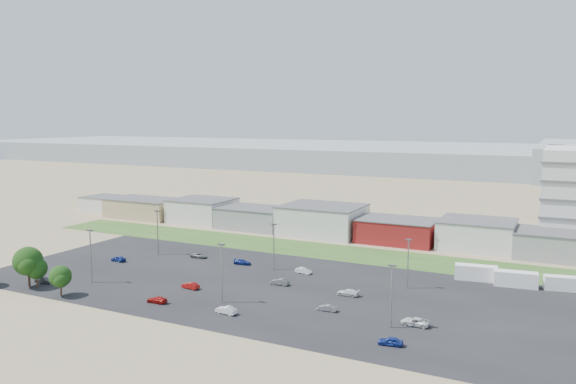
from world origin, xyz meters
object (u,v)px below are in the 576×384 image
Objects in this scene: parked_car_3 at (157,300)px; parked_car_13 at (226,310)px; parked_car_6 at (242,262)px; parked_car_12 at (348,292)px; parked_car_0 at (415,322)px; parked_car_1 at (327,308)px; box_trailer_a at (476,273)px; parked_car_5 at (118,259)px; parked_car_9 at (199,255)px; parked_car_2 at (390,341)px; parked_car_11 at (303,271)px; parked_car_4 at (190,286)px; parked_car_10 at (44,280)px; parked_car_7 at (280,282)px.

parked_car_13 reaches higher than parked_car_3.
parked_car_6 is 32.18m from parked_car_13.
parked_car_12 is 1.05× the size of parked_car_13.
parked_car_1 is (-15.07, 0.07, -0.07)m from parked_car_0.
parked_car_13 reaches higher than parked_car_6.
box_trailer_a reaches higher than parked_car_6.
parked_car_5 is 18.27m from parked_car_9.
parked_car_5 is (-55.87, 9.69, 0.09)m from parked_car_1.
parked_car_1 is at bearing -131.41° from parked_car_2.
parked_car_5 is 1.03× the size of parked_car_11.
parked_car_5 is 0.95× the size of parked_car_6.
parked_car_4 reaches higher than parked_car_10.
parked_car_11 is at bearing -143.57° from parked_car_2.
parked_car_11 is at bearing -98.67° from parked_car_6.
parked_car_12 is at bearing 176.19° from parked_car_1.
parked_car_12 is at bearing -79.23° from parked_car_10.
parked_car_2 is (-6.20, -40.01, -0.92)m from box_trailer_a.
parked_car_3 is 33.18m from parked_car_5.
parked_car_5 is (-27.37, 9.72, 0.02)m from parked_car_4.
parked_car_5 is at bearing -112.26° from parked_car_2.
parked_car_0 is 1.08× the size of parked_car_10.
parked_car_3 is at bearing 5.51° from parked_car_4.
parked_car_1 is 0.81× the size of parked_car_10.
parked_car_2 is 62.81m from parked_car_9.
parked_car_10 reaches higher than parked_car_1.
parked_car_5 is 43.47m from parked_car_11.
parked_car_2 reaches higher than parked_car_11.
parked_car_9 is 39.74m from parked_car_13.
parked_car_10 reaches higher than parked_car_6.
parked_car_0 reaches higher than parked_car_2.
parked_car_7 is 9.59m from parked_car_11.
parked_car_6 is 1.06× the size of parked_car_7.
parked_car_4 is at bearing -109.46° from parked_car_2.
box_trailer_a is 2.06× the size of parked_car_6.
parked_car_2 is at bearing -5.30° from parked_car_0.
box_trailer_a reaches higher than parked_car_12.
box_trailer_a is 2.18× the size of parked_car_4.
parked_car_2 is 23.33m from parked_car_12.
parked_car_3 is at bearing 159.10° from parked_car_11.
parked_car_12 is at bearing -140.89° from box_trailer_a.
box_trailer_a reaches higher than parked_car_1.
parked_car_10 is 1.07× the size of parked_car_13.
parked_car_4 is 20.09m from parked_car_6.
parked_car_0 is 1.20× the size of parked_car_4.
box_trailer_a is at bearing -70.20° from parked_car_10.
parked_car_5 reaches higher than parked_car_0.
parked_car_11 is at bearing 107.67° from parked_car_5.
parked_car_11 is at bearing 149.90° from parked_car_4.
parked_car_6 reaches higher than parked_car_9.
parked_car_3 is at bearing -56.92° from parked_car_12.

